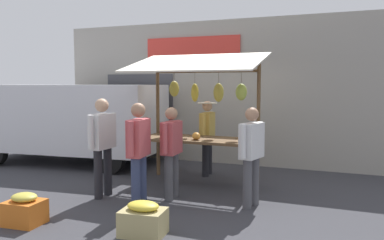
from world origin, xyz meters
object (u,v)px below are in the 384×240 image
Objects in this scene: produce_crate_near at (143,220)px; shopper_with_ponytail at (172,147)px; market_stall at (200,102)px; parked_van at (64,116)px; shopper_in_striped_shirt at (102,140)px; shopper_with_shopping_bag at (139,148)px; shopper_in_grey_tee at (251,150)px; produce_crate_side at (25,210)px; vendor_with_sunhat at (207,132)px.

shopper_with_ponytail is at bearing -77.11° from produce_crate_near.
market_stall is at bearing -83.41° from produce_crate_near.
shopper_in_striped_shirt is at bearing 134.36° from parked_van.
shopper_with_shopping_bag is 0.90m from shopper_in_striped_shirt.
market_stall is 1.54× the size of shopper_with_shopping_bag.
produce_crate_side is (2.64, 1.96, -0.68)m from shopper_in_grey_tee.
vendor_with_sunhat reaches higher than produce_crate_side.
parked_van is (3.68, 0.02, 0.22)m from vendor_with_sunhat.
shopper_with_shopping_bag is at bearing 79.84° from market_stall.
shopper_with_shopping_bag reaches higher than produce_crate_near.
shopper_in_grey_tee is at bearing -119.65° from produce_crate_near.
vendor_with_sunhat is 4.00m from produce_crate_side.
vendor_with_sunhat reaches higher than produce_crate_near.
vendor_with_sunhat reaches higher than shopper_with_ponytail.
shopper_in_grey_tee reaches higher than shopper_with_ponytail.
shopper_in_grey_tee is (-2.45, -0.42, -0.08)m from shopper_in_striped_shirt.
parked_van is at bearing 82.91° from shopper_in_grey_tee.
market_stall is 1.61× the size of shopper_in_grey_tee.
shopper_in_striped_shirt is 1.74m from produce_crate_side.
produce_crate_near is (-0.63, 0.99, -0.73)m from shopper_with_shopping_bag.
shopper_with_shopping_bag is at bearing 138.81° from parked_van.
shopper_with_ponytail is 1.17m from shopper_in_striped_shirt.
market_stall is 3.88m from parked_van.
parked_van is at bearing -56.81° from produce_crate_side.
produce_crate_side is (1.36, 3.02, -1.36)m from market_stall.
shopper_with_shopping_bag is 1.74m from shopper_in_grey_tee.
vendor_with_sunhat is at bearing -13.04° from shopper_with_shopping_bag.
market_stall is 1.79m from shopper_in_grey_tee.
shopper_in_grey_tee is at bearing 154.87° from parked_van.
market_stall is 1.50× the size of shopper_in_striped_shirt.
shopper_in_striped_shirt is at bearing -30.70° from vendor_with_sunhat.
market_stall is 1.61× the size of vendor_with_sunhat.
shopper_in_grey_tee is 2.58× the size of produce_crate_near.
shopper_with_shopping_bag is 1.80m from produce_crate_side.
shopper_in_striped_shirt is (1.11, 0.35, 0.10)m from shopper_with_ponytail.
vendor_with_sunhat is 3.55m from produce_crate_near.
parked_van is 7.63× the size of produce_crate_near.
shopper_in_grey_tee is at bearing -90.48° from shopper_with_ponytail.
produce_crate_near is (-0.37, 1.62, -0.67)m from shopper_with_ponytail.
shopper_in_grey_tee reaches higher than produce_crate_side.
market_stall is at bearing 62.29° from shopper_in_grey_tee.
shopper_in_grey_tee reaches higher than produce_crate_near.
market_stall reaches higher than shopper_in_striped_shirt.
produce_crate_side is (1.68, 0.28, 0.00)m from produce_crate_near.
shopper_in_striped_shirt is at bearing 51.62° from market_stall.
produce_crate_side is at bearing 132.25° from shopper_with_shopping_bag.
shopper_with_shopping_bag is (0.31, 1.75, -0.62)m from market_stall.
market_stall reaches higher than shopper_with_ponytail.
shopper_with_shopping_bag reaches higher than shopper_with_ponytail.
shopper_with_ponytail is 2.55× the size of produce_crate_near.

